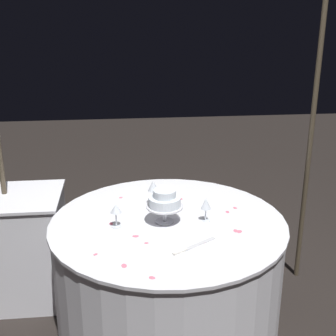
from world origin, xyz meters
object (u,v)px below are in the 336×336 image
at_px(tiered_cake, 165,201).
at_px(cake_knife, 192,247).
at_px(main_table, 168,277).
at_px(wine_glass_1, 116,210).
at_px(decorative_arch, 160,98).
at_px(side_table, 24,247).
at_px(wine_glass_2, 153,187).
at_px(wine_glass_0, 206,205).

distance_m(tiered_cake, cake_knife, 0.37).
height_order(tiered_cake, cake_knife, tiered_cake).
xyz_separation_m(main_table, cake_knife, (0.09, -0.33, 0.39)).
bearing_deg(wine_glass_1, decorative_arch, 61.16).
height_order(side_table, cake_knife, same).
bearing_deg(decorative_arch, tiered_cake, -92.45).
bearing_deg(main_table, wine_glass_1, -172.35).
distance_m(main_table, wine_glass_2, 0.58).
distance_m(main_table, wine_glass_0, 0.55).
relative_size(main_table, wine_glass_1, 10.00).
distance_m(decorative_arch, side_table, 1.42).
distance_m(tiered_cake, wine_glass_1, 0.29).
xyz_separation_m(main_table, tiered_cake, (-0.02, -0.01, 0.53)).
height_order(wine_glass_1, wine_glass_2, wine_glass_2).
xyz_separation_m(main_table, wine_glass_0, (0.23, -0.02, 0.50)).
distance_m(side_table, wine_glass_2, 1.06).
relative_size(main_table, side_table, 1.81).
bearing_deg(wine_glass_0, decorative_arch, 112.46).
distance_m(decorative_arch, wine_glass_2, 0.60).
xyz_separation_m(tiered_cake, wine_glass_1, (-0.29, -0.03, -0.03)).
height_order(wine_glass_2, cake_knife, wine_glass_2).
relative_size(decorative_arch, main_table, 1.54).
bearing_deg(tiered_cake, decorative_arch, 87.55).
distance_m(main_table, tiered_cake, 0.53).
xyz_separation_m(decorative_arch, side_table, (-0.97, -0.05, -1.04)).
bearing_deg(decorative_arch, cake_knife, -83.92).
distance_m(wine_glass_0, wine_glass_1, 0.54).
bearing_deg(wine_glass_1, tiered_cake, 6.15).
relative_size(wine_glass_1, wine_glass_2, 0.86).
relative_size(tiered_cake, wine_glass_0, 1.48).
xyz_separation_m(side_table, wine_glass_2, (0.90, -0.21, 0.51)).
distance_m(decorative_arch, wine_glass_0, 0.80).
relative_size(side_table, tiered_cake, 3.60).
xyz_separation_m(wine_glass_0, cake_knife, (-0.13, -0.32, -0.10)).
height_order(wine_glass_1, cake_knife, wine_glass_1).
bearing_deg(side_table, wine_glass_0, -22.34).
relative_size(main_table, tiered_cake, 6.51).
bearing_deg(tiered_cake, wine_glass_0, -2.08).
height_order(wine_glass_0, wine_glass_1, wine_glass_0).
height_order(main_table, wine_glass_0, wine_glass_0).
height_order(wine_glass_0, cake_knife, wine_glass_0).
relative_size(tiered_cake, wine_glass_2, 1.32).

